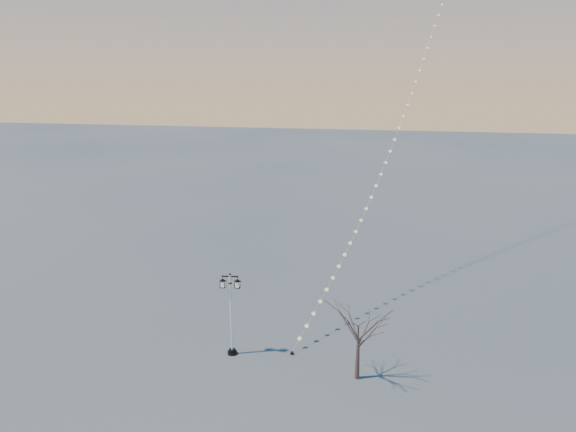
# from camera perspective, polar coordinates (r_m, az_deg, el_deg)

# --- Properties ---
(ground) EXTENTS (300.00, 300.00, 0.00)m
(ground) POSITION_cam_1_polar(r_m,az_deg,el_deg) (33.20, -3.94, -15.60)
(ground) COLOR #4E504F
(ground) RESTS_ON ground
(street_lamp) EXTENTS (1.36, 0.60, 5.37)m
(street_lamp) POSITION_cam_1_polar(r_m,az_deg,el_deg) (32.95, -6.17, -10.07)
(street_lamp) COLOR black
(street_lamp) RESTS_ON ground
(bare_tree) EXTENTS (2.77, 2.77, 4.60)m
(bare_tree) POSITION_cam_1_polar(r_m,az_deg,el_deg) (30.46, 7.65, -11.84)
(bare_tree) COLOR #43332B
(bare_tree) RESTS_ON ground
(kite_train) EXTENTS (11.04, 31.34, 29.01)m
(kite_train) POSITION_cam_1_polar(r_m,az_deg,el_deg) (44.48, 11.40, 11.42)
(kite_train) COLOR black
(kite_train) RESTS_ON ground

